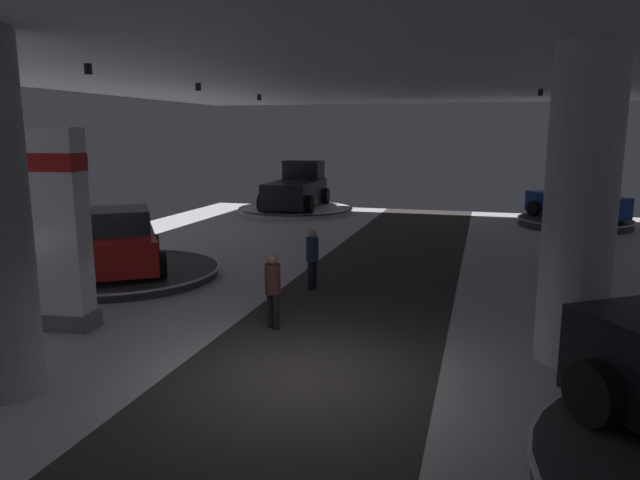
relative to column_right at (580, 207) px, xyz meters
The scene contains 12 objects.
ground 5.57m from the column_right, 154.72° to the right, with size 24.00×44.00×0.06m.
ceiling_with_spotlights 5.58m from the column_right, 154.72° to the right, with size 24.00×44.00×0.39m.
column_right is the anchor object (origin of this frame).
brand_sign_pylon 9.90m from the column_right, behind, with size 1.33×0.79×4.12m.
display_platform_deep_right 16.60m from the column_right, 82.17° to the left, with size 4.72×4.72×0.34m.
display_car_deep_right 16.46m from the column_right, 82.09° to the left, with size 4.05×4.39×1.71m.
display_platform_deep_left 20.41m from the column_right, 122.27° to the left, with size 5.79×5.79×0.26m.
pickup_truck_deep_left 20.58m from the column_right, 121.84° to the left, with size 2.88×5.41×2.30m.
display_platform_mid_left 11.99m from the column_right, 164.97° to the left, with size 5.42×5.42×0.25m.
display_car_mid_left 11.81m from the column_right, 165.06° to the left, with size 3.89×4.47×1.71m.
visitor_walking_near 5.97m from the column_right, behind, with size 0.32×0.32×1.59m.
visitor_walking_far 6.89m from the column_right, 150.47° to the left, with size 0.32×0.32×1.59m.
Camera 1 is at (2.78, -8.64, 4.01)m, focal length 32.54 mm.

